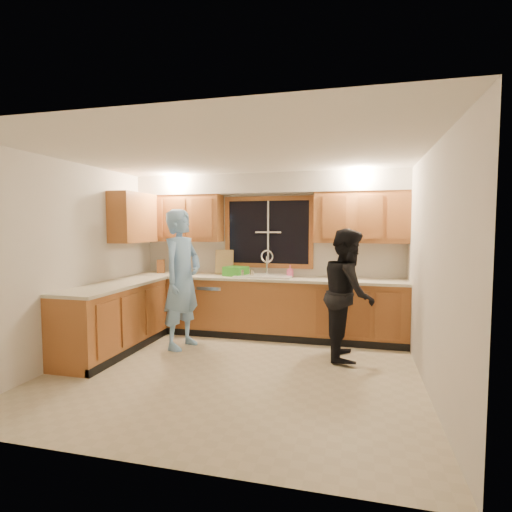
{
  "coord_description": "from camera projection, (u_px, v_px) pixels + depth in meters",
  "views": [
    {
      "loc": [
        1.36,
        -4.34,
        1.69
      ],
      "look_at": [
        0.11,
        0.65,
        1.31
      ],
      "focal_mm": 28.0,
      "sensor_mm": 36.0,
      "label": 1
    }
  ],
  "objects": [
    {
      "name": "soffit",
      "position": [
        266.0,
        184.0,
        6.15
      ],
      "size": [
        4.2,
        0.35,
        0.3
      ],
      "primitive_type": "cube",
      "color": "beige",
      "rests_on": "wall_back"
    },
    {
      "name": "upper_cabinets_return",
      "position": [
        134.0,
        218.0,
        6.07
      ],
      "size": [
        0.33,
        0.9,
        0.75
      ],
      "primitive_type": "cube",
      "color": "#AB6531",
      "rests_on": "wall_left"
    },
    {
      "name": "man",
      "position": [
        182.0,
        279.0,
        5.55
      ],
      "size": [
        0.6,
        0.79,
        1.93
      ],
      "primitive_type": "imported",
      "rotation": [
        0.0,
        0.0,
        1.36
      ],
      "color": "#7BAFE8",
      "rests_on": "floor"
    },
    {
      "name": "window_frame",
      "position": [
        268.0,
        232.0,
        6.37
      ],
      "size": [
        1.44,
        0.03,
        1.14
      ],
      "color": "black",
      "rests_on": "wall_back"
    },
    {
      "name": "can_right",
      "position": [
        252.0,
        273.0,
        6.1
      ],
      "size": [
        0.06,
        0.06,
        0.11
      ],
      "primitive_type": "cylinder",
      "rotation": [
        0.0,
        0.0,
        0.0
      ],
      "color": "#BAAB8F",
      "rests_on": "countertop_back"
    },
    {
      "name": "upper_cabinets_left",
      "position": [
        182.0,
        218.0,
        6.54
      ],
      "size": [
        1.35,
        0.33,
        0.75
      ],
      "primitive_type": "cube",
      "color": "#AB6531",
      "rests_on": "wall_back"
    },
    {
      "name": "ceiling",
      "position": [
        233.0,
        154.0,
        4.47
      ],
      "size": [
        4.2,
        4.2,
        0.0
      ],
      "primitive_type": "plane",
      "rotation": [
        3.14,
        0.0,
        0.0
      ],
      "color": "white"
    },
    {
      "name": "stove",
      "position": [
        86.0,
        329.0,
        4.85
      ],
      "size": [
        0.58,
        0.75,
        0.9
      ],
      "primitive_type": "cube",
      "color": "white",
      "rests_on": "floor"
    },
    {
      "name": "wall_left",
      "position": [
        75.0,
        261.0,
        5.07
      ],
      "size": [
        0.0,
        3.8,
        3.8
      ],
      "primitive_type": "plane",
      "rotation": [
        1.57,
        0.0,
        1.57
      ],
      "color": "beige",
      "rests_on": "ground"
    },
    {
      "name": "soap_bottle",
      "position": [
        290.0,
        271.0,
        6.09
      ],
      "size": [
        0.1,
        0.1,
        0.18
      ],
      "primitive_type": "imported",
      "rotation": [
        0.0,
        0.0,
        -0.22
      ],
      "color": "#F15C93",
      "rests_on": "countertop_back"
    },
    {
      "name": "dish_crate",
      "position": [
        236.0,
        271.0,
        6.24
      ],
      "size": [
        0.39,
        0.38,
        0.15
      ],
      "primitive_type": "cube",
      "rotation": [
        0.0,
        0.0,
        -0.34
      ],
      "color": "#318E24",
      "rests_on": "countertop_back"
    },
    {
      "name": "dishwasher",
      "position": [
        212.0,
        307.0,
        6.37
      ],
      "size": [
        0.6,
        0.56,
        0.82
      ],
      "primitive_type": "cube",
      "color": "white",
      "rests_on": "floor"
    },
    {
      "name": "woman",
      "position": [
        348.0,
        294.0,
        5.1
      ],
      "size": [
        0.68,
        0.85,
        1.67
      ],
      "primitive_type": "imported",
      "rotation": [
        0.0,
        0.0,
        1.63
      ],
      "color": "black",
      "rests_on": "floor"
    },
    {
      "name": "wall_right",
      "position": [
        430.0,
        270.0,
        4.05
      ],
      "size": [
        0.0,
        3.8,
        3.8
      ],
      "primitive_type": "plane",
      "rotation": [
        1.57,
        0.0,
        -1.57
      ],
      "color": "beige",
      "rests_on": "ground"
    },
    {
      "name": "wall_back",
      "position": [
        268.0,
        254.0,
        6.4
      ],
      "size": [
        4.2,
        0.0,
        4.2
      ],
      "primitive_type": "plane",
      "rotation": [
        1.57,
        0.0,
        0.0
      ],
      "color": "beige",
      "rests_on": "ground"
    },
    {
      "name": "upper_cabinets_right",
      "position": [
        361.0,
        217.0,
        5.85
      ],
      "size": [
        1.35,
        0.33,
        0.75
      ],
      "primitive_type": "cube",
      "color": "#AB6531",
      "rests_on": "wall_back"
    },
    {
      "name": "countertop_back",
      "position": [
        264.0,
        278.0,
        6.12
      ],
      "size": [
        4.2,
        0.63,
        0.04
      ],
      "primitive_type": "cube",
      "color": "beige",
      "rests_on": "base_cabinets_back"
    },
    {
      "name": "cutting_board",
      "position": [
        224.0,
        262.0,
        6.5
      ],
      "size": [
        0.31,
        0.16,
        0.39
      ],
      "primitive_type": "cube",
      "rotation": [
        -0.21,
        0.0,
        0.22
      ],
      "color": "tan",
      "rests_on": "countertop_back"
    },
    {
      "name": "base_cabinets_back",
      "position": [
        264.0,
        308.0,
        6.17
      ],
      "size": [
        4.2,
        0.6,
        0.88
      ],
      "primitive_type": "cube",
      "color": "#AB6531",
      "rests_on": "ground"
    },
    {
      "name": "knife_block",
      "position": [
        161.0,
        266.0,
        6.64
      ],
      "size": [
        0.15,
        0.14,
        0.22
      ],
      "primitive_type": "cube",
      "rotation": [
        0.0,
        0.0,
        0.36
      ],
      "color": "#9D5A2B",
      "rests_on": "countertop_back"
    },
    {
      "name": "sink",
      "position": [
        264.0,
        280.0,
        6.14
      ],
      "size": [
        0.86,
        0.52,
        0.57
      ],
      "color": "white",
      "rests_on": "countertop_back"
    },
    {
      "name": "can_left",
      "position": [
        242.0,
        273.0,
        6.12
      ],
      "size": [
        0.08,
        0.08,
        0.11
      ],
      "primitive_type": "cylinder",
      "rotation": [
        0.0,
        0.0,
        0.27
      ],
      "color": "#BAAB8F",
      "rests_on": "countertop_back"
    },
    {
      "name": "base_cabinets_left",
      "position": [
        114.0,
        319.0,
        5.4
      ],
      "size": [
        0.6,
        1.9,
        0.88
      ],
      "primitive_type": "cube",
      "color": "#AB6531",
      "rests_on": "ground"
    },
    {
      "name": "countertop_left",
      "position": [
        114.0,
        285.0,
        5.36
      ],
      "size": [
        0.63,
        1.9,
        0.04
      ],
      "primitive_type": "cube",
      "color": "beige",
      "rests_on": "base_cabinets_left"
    },
    {
      "name": "bowl",
      "position": [
        340.0,
        277.0,
        5.93
      ],
      "size": [
        0.29,
        0.29,
        0.06
      ],
      "primitive_type": "imported",
      "rotation": [
        0.0,
        0.0,
        0.39
      ],
      "color": "silver",
      "rests_on": "countertop_back"
    },
    {
      "name": "floor",
      "position": [
        233.0,
        372.0,
        4.65
      ],
      "size": [
        4.2,
        4.2,
        0.0
      ],
      "primitive_type": "plane",
      "color": "#B9AC8E",
      "rests_on": "ground"
    }
  ]
}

